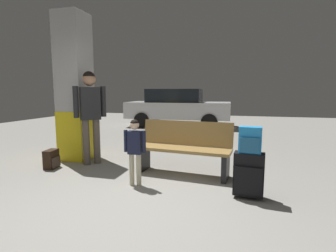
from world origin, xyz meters
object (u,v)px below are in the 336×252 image
bench (184,148)px  backpack_dark_floor (52,159)px  parked_car_far (178,107)px  backpack_bright (250,140)px  suitcase (249,174)px  structural_pillar (75,89)px  child (135,145)px  adult (90,108)px

bench → backpack_dark_floor: size_ratio=4.84×
bench → parked_car_far: parked_car_far is taller
backpack_bright → suitcase: bearing=89.0°
parked_car_far → structural_pillar: bearing=-98.8°
child → parked_car_far: parked_car_far is taller
parked_car_far → backpack_bright: bearing=-69.5°
backpack_bright → backpack_dark_floor: 3.50m
structural_pillar → bench: structural_pillar is taller
suitcase → backpack_dark_floor: (-3.42, 0.45, -0.15)m
bench → backpack_bright: bearing=-37.2°
adult → structural_pillar: bearing=151.1°
suitcase → backpack_bright: 0.45m
child → parked_car_far: (-0.91, 6.68, 0.20)m
child → parked_car_far: bearing=97.7°
backpack_bright → backpack_dark_floor: size_ratio=1.00×
bench → adult: bearing=176.4°
bench → child: child is taller
suitcase → backpack_dark_floor: bearing=172.6°
child → backpack_bright: bearing=-1.4°
adult → backpack_dark_floor: size_ratio=5.20×
adult → child: bearing=-34.3°
child → backpack_dark_floor: bearing=167.4°
suitcase → parked_car_far: (-2.51, 6.72, 0.48)m
bench → backpack_dark_floor: bearing=-172.1°
bench → backpack_bright: backpack_bright is taller
suitcase → bench: bearing=142.8°
child → backpack_dark_floor: size_ratio=2.91×
adult → suitcase: bearing=-17.4°
suitcase → parked_car_far: size_ratio=0.15×
suitcase → child: bearing=178.6°
child → adult: 1.59m
bench → backpack_bright: size_ratio=4.84×
structural_pillar → backpack_bright: structural_pillar is taller
bench → backpack_bright: 1.33m
suitcase → adult: 3.09m
child → parked_car_far: size_ratio=0.24×
backpack_bright → adult: 3.01m
backpack_bright → child: child is taller
structural_pillar → adult: (0.51, -0.28, -0.36)m
backpack_bright → parked_car_far: parked_car_far is taller
bench → child: size_ratio=1.66×
backpack_dark_floor → suitcase: bearing=-7.4°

